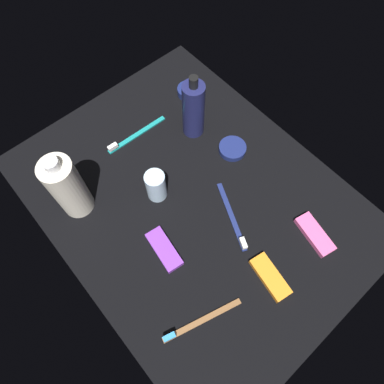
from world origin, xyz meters
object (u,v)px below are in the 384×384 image
Objects in this scene: snack_bar_pink at (315,234)px; snack_bar_purple at (164,249)px; toothbrush_navy at (233,219)px; cream_tin_right at (188,91)px; toothbrush_teal at (133,136)px; lotion_bottle at (193,109)px; cream_tin_left at (232,149)px; snack_bar_orange at (271,276)px; bodywash_bottle at (68,187)px; deodorant_stick at (156,186)px; toothbrush_brown at (198,323)px.

snack_bar_purple is at bearing 66.55° from snack_bar_pink.
cream_tin_right is at bearing -25.77° from toothbrush_navy.
toothbrush_navy is 34.88cm from toothbrush_teal.
toothbrush_navy is at bearing 158.41° from lotion_bottle.
lotion_bottle is 14.36cm from cream_tin_left.
cream_tin_right is (31.49, -34.54, 0.33)cm from snack_bar_purple.
lotion_bottle reaches higher than toothbrush_navy.
toothbrush_teal is at bearing 10.24° from snack_bar_orange.
bodywash_bottle is 41.79cm from cream_tin_left.
toothbrush_teal is at bearing 95.01° from cream_tin_right.
deodorant_stick reaches higher than cream_tin_right.
deodorant_stick is 1.37× the size of cream_tin_right.
toothbrush_navy is 17.64cm from snack_bar_purple.
toothbrush_navy reaches higher than snack_bar_pink.
snack_bar_orange is (-3.43, -18.57, 0.14)cm from toothbrush_brown.
toothbrush_teal is at bearing -71.81° from bodywash_bottle.
cream_tin_left reaches higher than snack_bar_purple.
bodywash_bottle is 56.90cm from snack_bar_pink.
toothbrush_teal is at bearing 5.56° from toothbrush_navy.
cream_tin_right reaches higher than cream_tin_left.
snack_bar_pink is at bearing -142.49° from toothbrush_navy.
lotion_bottle is at bearing 13.59° from snack_bar_pink.
bodywash_bottle reaches higher than snack_bar_pink.
lotion_bottle reaches higher than deodorant_stick.
bodywash_bottle is (1.46, 35.48, 0.70)cm from lotion_bottle.
deodorant_stick is 33.11cm from cream_tin_right.
deodorant_stick is at bearing -23.27° from toothbrush_brown.
toothbrush_teal is at bearing -21.39° from toothbrush_brown.
bodywash_bottle is 1.92× the size of snack_bar_purple.
toothbrush_teal reaches higher than snack_bar_orange.
deodorant_stick reaches higher than snack_bar_purple.
snack_bar_orange is (-32.34, -6.14, -3.58)cm from deodorant_stick.
bodywash_bottle is 2.80× the size of cream_tin_left.
snack_bar_purple is at bearing 44.48° from snack_bar_orange.
toothbrush_navy is 15.32cm from snack_bar_orange.
toothbrush_teal is 1.73× the size of snack_bar_pink.
snack_bar_orange is 33.74cm from cream_tin_left.
toothbrush_teal is at bearing -16.88° from snack_bar_purple.
bodywash_bottle is 1.13× the size of toothbrush_brown.
toothbrush_brown is at bearing 172.10° from snack_bar_purple.
snack_bar_orange is at bearing -152.47° from bodywash_bottle.
toothbrush_brown is 1.70× the size of snack_bar_purple.
cream_tin_right is at bearing -12.02° from snack_bar_orange.
bodywash_bottle is 1.18× the size of toothbrush_navy.
snack_bar_purple is 46.74cm from cream_tin_right.
bodywash_bottle is at bearing 27.80° from snack_bar_purple.
deodorant_stick is 31.69cm from toothbrush_brown.
toothbrush_brown is at bearing 156.73° from deodorant_stick.
snack_bar_orange is at bearing 101.64° from snack_bar_pink.
snack_bar_pink is 52.00cm from cream_tin_right.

